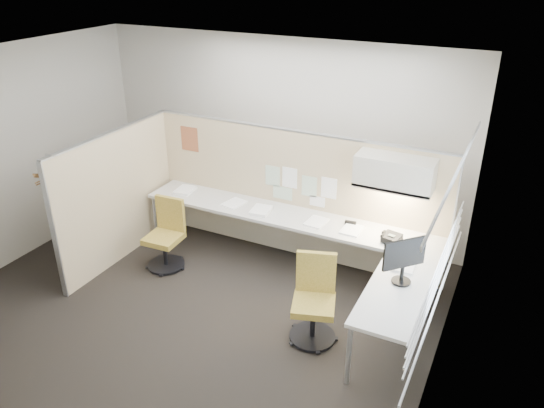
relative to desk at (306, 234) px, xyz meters
The scene contains 27 objects.
floor 1.58m from the desk, 129.58° to the right, with size 5.50×4.50×0.01m, color black.
ceiling 2.64m from the desk, 129.58° to the right, with size 5.50×4.50×0.01m, color white.
wall_back 1.66m from the desk, 129.62° to the left, with size 5.50×0.02×2.80m, color beige.
wall_front 3.59m from the desk, 105.41° to the right, with size 5.50×0.02×2.80m, color beige.
wall_left 3.93m from the desk, 162.99° to the right, with size 0.02×4.50×2.80m, color beige.
wall_right 2.28m from the desk, 31.75° to the right, with size 0.02×4.50×2.80m, color beige.
window_pane 2.32m from the desk, 32.11° to the right, with size 0.01×2.80×1.30m, color #98A1B0.
partition_back 0.67m from the desk, 128.75° to the left, with size 4.10×0.06×1.75m, color beige.
partition_left 2.52m from the desk, 165.56° to the right, with size 0.06×2.20×1.75m, color beige.
desk is the anchor object (origin of this frame).
overhead_bin 1.35m from the desk, 15.24° to the left, with size 0.90×0.36×0.38m, color beige.
task_light_strip 1.22m from the desk, 15.24° to the left, with size 0.60×0.06×0.02m, color #FFEABF.
pinned_papers 0.69m from the desk, 124.37° to the left, with size 1.01×0.00×0.47m.
poster 2.19m from the desk, 167.47° to the left, with size 0.28×0.00×0.35m, color #DF591C.
chair_left 1.83m from the desk, 161.67° to the right, with size 0.49×0.49×0.92m.
chair_right 1.20m from the desk, 62.48° to the right, with size 0.56×0.57×0.95m.
monitor 1.61m from the desk, 28.12° to the right, with size 0.35×0.37×0.50m.
phone 1.08m from the desk, ahead, with size 0.24×0.23×0.12m.
stapler 0.57m from the desk, 26.42° to the left, with size 0.14×0.04×0.05m, color black.
tape_dispenser 1.00m from the desk, ahead, with size 0.10×0.06×0.06m, color black.
coat_hook 3.07m from the desk, 148.08° to the right, with size 0.18×0.45×1.34m.
paper_stack_0 1.95m from the desk, behind, with size 0.23×0.30×0.04m, color white.
paper_stack_1 1.12m from the desk, behind, with size 0.23×0.30×0.02m, color white.
paper_stack_2 0.69m from the desk, behind, with size 0.23×0.30×0.05m, color white.
paper_stack_3 0.20m from the desk, 51.59° to the left, with size 0.23×0.30×0.02m, color white.
paper_stack_4 0.59m from the desk, 11.07° to the left, with size 0.23×0.30×0.02m, color white.
paper_stack_5 1.39m from the desk, 17.22° to the right, with size 0.23×0.30×0.02m, color white.
Camera 1 is at (3.13, -4.28, 3.82)m, focal length 35.00 mm.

